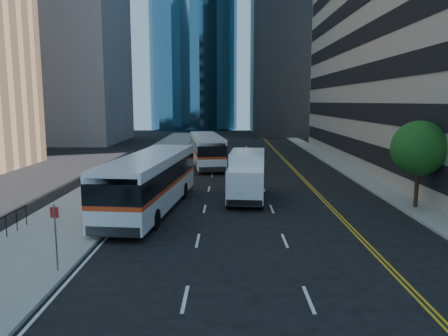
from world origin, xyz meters
name	(u,v)px	position (x,y,z in m)	size (l,w,h in m)	color
ground	(279,256)	(0.00, 0.00, 0.00)	(160.00, 160.00, 0.00)	black
sidewalk_west	(143,166)	(-10.50, 25.00, 0.07)	(5.00, 90.00, 0.15)	gray
sidewalk_east	(341,166)	(9.00, 25.00, 0.07)	(2.00, 90.00, 0.15)	gray
midrise_west	(60,28)	(-28.00, 52.00, 17.50)	(18.00, 18.00, 35.00)	gray
street_tree	(419,148)	(9.00, 8.00, 3.64)	(3.20, 3.20, 5.10)	#332114
bus_front	(151,180)	(-6.60, 7.65, 1.78)	(4.02, 12.82, 3.25)	white
bus_rear	(207,149)	(-4.23, 25.60, 1.66)	(4.14, 12.04, 3.04)	white
box_truck	(247,175)	(-0.88, 10.59, 1.62)	(2.74, 6.57, 3.07)	white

